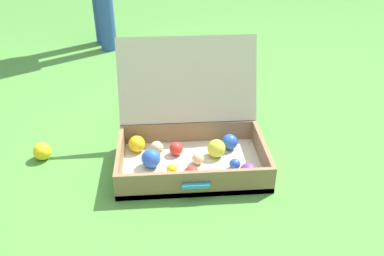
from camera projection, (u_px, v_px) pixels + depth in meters
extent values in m
plane|color=#4C8C38|center=(212.00, 161.00, 1.84)|extent=(16.00, 16.00, 0.00)
cube|color=beige|center=(192.00, 166.00, 1.79)|extent=(0.64, 0.40, 0.03)
cube|color=olive|center=(120.00, 160.00, 1.74)|extent=(0.02, 0.40, 0.12)
cube|color=olive|center=(262.00, 154.00, 1.78)|extent=(0.02, 0.40, 0.12)
cube|color=olive|center=(196.00, 184.00, 1.60)|extent=(0.60, 0.02, 0.12)
cube|color=olive|center=(189.00, 134.00, 1.92)|extent=(0.60, 0.02, 0.12)
cube|color=beige|center=(188.00, 80.00, 1.86)|extent=(0.64, 0.15, 0.38)
cube|color=teal|center=(196.00, 186.00, 1.58)|extent=(0.11, 0.02, 0.02)
sphere|color=red|center=(176.00, 149.00, 1.83)|extent=(0.06, 0.06, 0.06)
sphere|color=blue|center=(230.00, 142.00, 1.86)|extent=(0.07, 0.07, 0.07)
sphere|color=blue|center=(235.00, 164.00, 1.73)|extent=(0.05, 0.05, 0.05)
sphere|color=#CCDB38|center=(216.00, 149.00, 1.81)|extent=(0.08, 0.08, 0.08)
sphere|color=red|center=(191.00, 174.00, 1.66)|extent=(0.07, 0.07, 0.07)
sphere|color=yellow|center=(172.00, 169.00, 1.70)|extent=(0.05, 0.05, 0.05)
sphere|color=#D1B784|center=(157.00, 148.00, 1.83)|extent=(0.06, 0.06, 0.06)
sphere|color=blue|center=(151.00, 158.00, 1.74)|extent=(0.08, 0.08, 0.08)
sphere|color=yellow|center=(137.00, 144.00, 1.85)|extent=(0.08, 0.08, 0.08)
sphere|color=purple|center=(248.00, 171.00, 1.67)|extent=(0.07, 0.07, 0.07)
sphere|color=#D1B784|center=(198.00, 159.00, 1.77)|extent=(0.05, 0.05, 0.05)
sphere|color=#D1B784|center=(208.00, 178.00, 1.65)|extent=(0.05, 0.05, 0.05)
sphere|color=white|center=(151.00, 181.00, 1.63)|extent=(0.05, 0.05, 0.05)
sphere|color=yellow|center=(42.00, 151.00, 1.84)|extent=(0.08, 0.08, 0.08)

